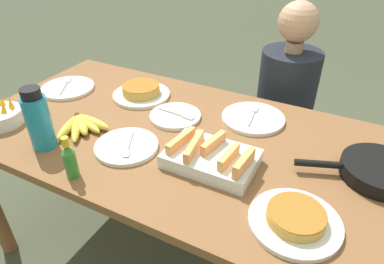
% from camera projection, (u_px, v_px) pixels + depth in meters
% --- Properties ---
extents(ground_plane, '(14.00, 14.00, 0.00)m').
position_uv_depth(ground_plane, '(192.00, 257.00, 1.73)').
color(ground_plane, '#474C38').
extents(dining_table, '(1.85, 0.89, 0.73)m').
position_uv_depth(dining_table, '(192.00, 156.00, 1.38)').
color(dining_table, brown).
rests_on(dining_table, ground_plane).
extents(banana_bunch, '(0.20, 0.19, 0.04)m').
position_uv_depth(banana_bunch, '(82.00, 125.00, 1.38)').
color(banana_bunch, gold).
rests_on(banana_bunch, dining_table).
extents(melon_tray, '(0.31, 0.21, 0.10)m').
position_uv_depth(melon_tray, '(211.00, 157.00, 1.18)').
color(melon_tray, silver).
rests_on(melon_tray, dining_table).
extents(skillet, '(0.39, 0.25, 0.08)m').
position_uv_depth(skillet, '(379.00, 171.00, 1.12)').
color(skillet, black).
rests_on(skillet, dining_table).
extents(frittata_plate_center, '(0.26, 0.26, 0.05)m').
position_uv_depth(frittata_plate_center, '(295.00, 219.00, 0.96)').
color(frittata_plate_center, silver).
rests_on(frittata_plate_center, dining_table).
extents(frittata_plate_side, '(0.27, 0.27, 0.06)m').
position_uv_depth(frittata_plate_side, '(141.00, 92.00, 1.61)').
color(frittata_plate_side, silver).
rests_on(frittata_plate_side, dining_table).
extents(empty_plate_near_front, '(0.25, 0.25, 0.02)m').
position_uv_depth(empty_plate_near_front, '(68.00, 88.00, 1.68)').
color(empty_plate_near_front, silver).
rests_on(empty_plate_near_front, dining_table).
extents(empty_plate_far_left, '(0.22, 0.22, 0.02)m').
position_uv_depth(empty_plate_far_left, '(175.00, 116.00, 1.46)').
color(empty_plate_far_left, silver).
rests_on(empty_plate_far_left, dining_table).
extents(empty_plate_far_right, '(0.24, 0.24, 0.02)m').
position_uv_depth(empty_plate_far_right, '(127.00, 146.00, 1.27)').
color(empty_plate_far_right, silver).
rests_on(empty_plate_far_right, dining_table).
extents(empty_plate_mid_edge, '(0.26, 0.26, 0.02)m').
position_uv_depth(empty_plate_mid_edge, '(253.00, 118.00, 1.44)').
color(empty_plate_mid_edge, silver).
rests_on(empty_plate_mid_edge, dining_table).
extents(fruit_bowl_mango, '(0.17, 0.17, 0.11)m').
position_uv_depth(fruit_bowl_mango, '(1.00, 116.00, 1.40)').
color(fruit_bowl_mango, silver).
rests_on(fruit_bowl_mango, dining_table).
extents(water_bottle, '(0.09, 0.09, 0.24)m').
position_uv_depth(water_bottle, '(38.00, 120.00, 1.23)').
color(water_bottle, teal).
rests_on(water_bottle, dining_table).
extents(hot_sauce_bottle, '(0.04, 0.04, 0.16)m').
position_uv_depth(hot_sauce_bottle, '(70.00, 160.00, 1.11)').
color(hot_sauce_bottle, '#337F2D').
rests_on(hot_sauce_bottle, dining_table).
extents(person_figure, '(0.33, 0.33, 1.13)m').
position_uv_depth(person_figure, '(281.00, 125.00, 1.91)').
color(person_figure, black).
rests_on(person_figure, ground_plane).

